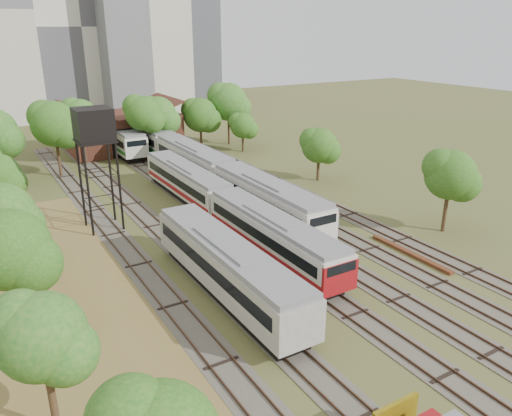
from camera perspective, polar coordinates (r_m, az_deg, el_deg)
ground at (r=33.95m, az=17.52°, el=-13.12°), size 240.00×240.00×0.00m
dry_grass_patch at (r=31.99m, az=-18.14°, el=-15.40°), size 14.00×60.00×0.04m
tracks at (r=51.48m, az=-3.83°, el=-0.47°), size 24.60×80.00×0.19m
railcar_red_set at (r=47.79m, az=-3.69°, el=0.33°), size 3.00×34.58×3.71m
railcar_green_set at (r=63.11m, az=-7.11°, el=5.31°), size 3.30×52.08×4.09m
railcar_rear at (r=78.38m, az=-15.26°, el=7.65°), size 3.30×16.08×4.08m
old_grey_coach at (r=35.23m, az=-3.27°, el=-6.76°), size 3.23×18.00×4.00m
water_tower at (r=47.06m, az=-18.05°, el=8.68°), size 3.28×3.28×11.33m
rail_pile_far at (r=43.92m, az=17.22°, el=-4.98°), size 0.53×8.46×0.27m
maintenance_shed at (r=80.43m, az=-15.04°, el=8.53°), size 16.45×11.55×7.58m
tree_band_far at (r=72.56m, az=-14.37°, el=10.10°), size 40.00×11.17×9.78m
tree_band_right at (r=58.82m, az=9.24°, el=6.72°), size 4.75×41.36×7.78m
tower_centre at (r=120.55m, az=-20.32°, el=18.87°), size 20.00×18.00×36.00m
tower_far_right at (r=139.98m, az=-7.46°, el=18.24°), size 12.00×12.00×28.00m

